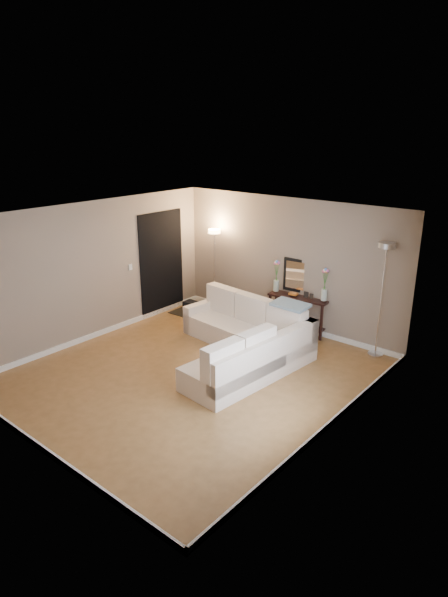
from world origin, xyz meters
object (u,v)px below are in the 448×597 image
Objects in this scene: console_table at (294,311)px; sectional_sofa at (246,340)px; floor_lamp_unlit at (384,277)px; floor_lamp_lit at (215,254)px.

sectional_sofa is at bearing -90.27° from console_table.
floor_lamp_unlit is (1.72, 1.55, 1.11)m from sectional_sofa.
sectional_sofa is 1.31× the size of floor_lamp_unlit.
sectional_sofa is 2.65m from floor_lamp_lit.
floor_lamp_unlit is (1.72, -0.01, 1.03)m from console_table.
console_table is 0.60× the size of floor_lamp_unlit.
console_table is 2.00m from floor_lamp_unlit.
floor_lamp_unlit is (3.72, 0.07, 0.17)m from floor_lamp_lit.
sectional_sofa reaches higher than console_table.
floor_lamp_lit is (-1.99, 1.48, 0.94)m from sectional_sofa.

